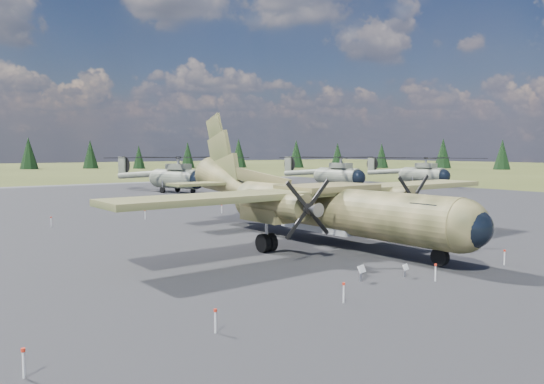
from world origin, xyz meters
TOP-DOWN VIEW (x-y plane):
  - ground at (0.00, 0.00)m, footprint 500.00×500.00m
  - apron at (0.00, 10.00)m, footprint 120.00×120.00m
  - transport_plane at (4.49, -2.14)m, footprint 29.97×27.26m
  - helicopter_near at (15.66, 41.61)m, footprint 26.17×26.79m
  - helicopter_mid at (40.51, 33.64)m, footprint 21.99×24.94m
  - helicopter_far at (56.40, 29.20)m, footprint 20.78×23.82m
  - info_placard_left at (-0.87, -11.47)m, footprint 0.54×0.33m
  - info_placard_right at (1.51, -12.12)m, footprint 0.45×0.27m
  - barrier_fence at (-0.46, -0.08)m, footprint 33.12×29.62m
  - treeline at (2.37, 8.44)m, footprint 327.28×329.26m

SIDE VIEW (x-z plane):
  - ground at x=0.00m, z-range 0.00..0.00m
  - apron at x=0.00m, z-range -0.02..0.02m
  - info_placard_right at x=1.51m, z-range 0.11..0.77m
  - barrier_fence at x=-0.46m, z-range 0.08..0.93m
  - info_placard_left at x=-0.87m, z-range 0.13..0.92m
  - transport_plane at x=4.49m, z-range -2.11..7.79m
  - helicopter_far at x=56.40m, z-range 1.05..6.06m
  - helicopter_mid at x=40.51m, z-range 1.09..6.30m
  - helicopter_near at x=15.66m, z-range 1.11..6.42m
  - treeline at x=2.37m, z-range -0.75..10.23m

